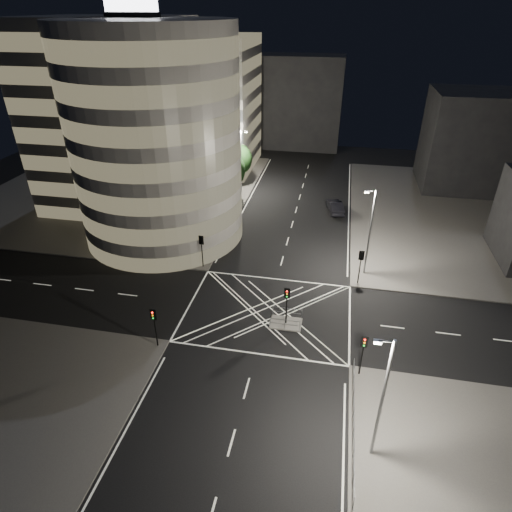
% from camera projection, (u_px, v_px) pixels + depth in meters
% --- Properties ---
extents(ground, '(120.00, 120.00, 0.00)m').
position_uv_depth(ground, '(268.00, 312.00, 42.50)').
color(ground, black).
rests_on(ground, ground).
extents(sidewalk_far_left, '(42.00, 42.00, 0.15)m').
position_uv_depth(sidewalk_far_left, '(122.00, 190.00, 70.10)').
color(sidewalk_far_left, '#565350').
rests_on(sidewalk_far_left, ground).
extents(sidewalk_far_right, '(42.00, 42.00, 0.15)m').
position_uv_depth(sidewalk_far_right, '(502.00, 220.00, 60.47)').
color(sidewalk_far_right, '#565350').
rests_on(sidewalk_far_right, ground).
extents(central_island, '(3.00, 2.00, 0.15)m').
position_uv_depth(central_island, '(286.00, 323.00, 40.86)').
color(central_island, slate).
rests_on(central_island, ground).
extents(office_tower_curved, '(30.00, 29.00, 27.20)m').
position_uv_depth(office_tower_curved, '(136.00, 127.00, 55.36)').
color(office_tower_curved, gray).
rests_on(office_tower_curved, sidewalk_far_left).
extents(office_block_rear, '(24.00, 16.00, 22.00)m').
position_uv_depth(office_block_rear, '(187.00, 104.00, 76.00)').
color(office_block_rear, gray).
rests_on(office_block_rear, sidewalk_far_left).
extents(building_right_far, '(14.00, 12.00, 15.00)m').
position_uv_depth(building_right_far, '(472.00, 141.00, 68.11)').
color(building_right_far, black).
rests_on(building_right_far, sidewalk_far_right).
extents(building_far_end, '(18.00, 8.00, 18.00)m').
position_uv_depth(building_far_end, '(297.00, 103.00, 87.63)').
color(building_far_end, black).
rests_on(building_far_end, ground).
extents(tree_a, '(4.86, 4.86, 7.40)m').
position_uv_depth(tree_a, '(192.00, 221.00, 49.44)').
color(tree_a, black).
rests_on(tree_a, sidewalk_far_left).
extents(tree_b, '(4.85, 4.85, 7.80)m').
position_uv_depth(tree_b, '(207.00, 198.00, 54.31)').
color(tree_b, black).
rests_on(tree_b, sidewalk_far_left).
extents(tree_c, '(4.07, 4.07, 6.85)m').
position_uv_depth(tree_c, '(220.00, 185.00, 59.64)').
color(tree_c, black).
rests_on(tree_c, sidewalk_far_left).
extents(tree_d, '(4.58, 4.58, 7.18)m').
position_uv_depth(tree_d, '(230.00, 171.00, 64.69)').
color(tree_d, black).
rests_on(tree_d, sidewalk_far_left).
extents(tree_e, '(4.27, 4.27, 6.86)m').
position_uv_depth(tree_e, '(239.00, 159.00, 69.83)').
color(tree_e, black).
rests_on(tree_e, sidewalk_far_left).
extents(traffic_signal_fl, '(0.55, 0.22, 4.00)m').
position_uv_depth(traffic_signal_fl, '(202.00, 245.00, 48.23)').
color(traffic_signal_fl, black).
rests_on(traffic_signal_fl, sidewalk_far_left).
extents(traffic_signal_nl, '(0.55, 0.22, 4.00)m').
position_uv_depth(traffic_signal_nl, '(154.00, 321.00, 36.73)').
color(traffic_signal_nl, black).
rests_on(traffic_signal_nl, sidewalk_near_left).
extents(traffic_signal_fr, '(0.55, 0.22, 4.00)m').
position_uv_depth(traffic_signal_fr, '(361.00, 261.00, 45.31)').
color(traffic_signal_fr, black).
rests_on(traffic_signal_fr, sidewalk_far_right).
extents(traffic_signal_nr, '(0.55, 0.22, 4.00)m').
position_uv_depth(traffic_signal_nr, '(363.00, 348.00, 33.81)').
color(traffic_signal_nr, black).
rests_on(traffic_signal_nr, sidewalk_near_right).
extents(traffic_signal_island, '(0.55, 0.22, 4.00)m').
position_uv_depth(traffic_signal_island, '(287.00, 299.00, 39.42)').
color(traffic_signal_island, black).
rests_on(traffic_signal_island, central_island).
extents(street_lamp_left_near, '(1.25, 0.25, 10.00)m').
position_uv_depth(street_lamp_left_near, '(208.00, 205.00, 51.40)').
color(street_lamp_left_near, slate).
rests_on(street_lamp_left_near, sidewalk_far_left).
extents(street_lamp_left_far, '(1.25, 0.25, 10.00)m').
position_uv_depth(street_lamp_left_far, '(241.00, 159.00, 66.61)').
color(street_lamp_left_far, slate).
rests_on(street_lamp_left_far, sidewalk_far_left).
extents(street_lamp_right_far, '(1.25, 0.25, 10.00)m').
position_uv_depth(street_lamp_right_far, '(370.00, 230.00, 45.73)').
color(street_lamp_right_far, slate).
rests_on(street_lamp_right_far, sidewalk_far_right).
extents(street_lamp_right_near, '(1.25, 0.25, 10.00)m').
position_uv_depth(street_lamp_right_near, '(382.00, 397.00, 26.29)').
color(street_lamp_right_near, slate).
rests_on(street_lamp_right_near, sidewalk_near_right).
extents(railing_near_right, '(0.06, 11.70, 1.10)m').
position_uv_depth(railing_near_right, '(354.00, 422.00, 30.50)').
color(railing_near_right, slate).
rests_on(railing_near_right, sidewalk_near_right).
extents(railing_island_south, '(2.80, 0.06, 1.10)m').
position_uv_depth(railing_island_south, '(285.00, 324.00, 39.78)').
color(railing_island_south, slate).
rests_on(railing_island_south, central_island).
extents(railing_island_north, '(2.80, 0.06, 1.10)m').
position_uv_depth(railing_island_north, '(287.00, 312.00, 41.31)').
color(railing_island_north, slate).
rests_on(railing_island_north, central_island).
extents(sedan, '(2.94, 5.48, 1.72)m').
position_uv_depth(sedan, '(335.00, 206.00, 62.62)').
color(sedan, black).
rests_on(sedan, ground).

